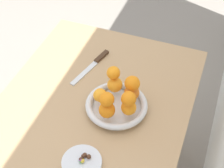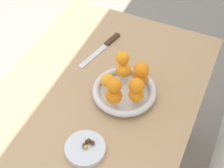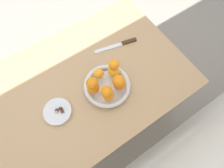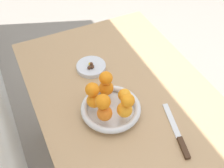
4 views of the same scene
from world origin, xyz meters
The scene contains 20 objects.
dining_table centered at (0.00, 0.00, 0.65)m, with size 1.10×0.76×0.74m.
fruit_bowl centered at (-0.07, 0.10, 0.76)m, with size 0.24×0.24×0.04m.
candy_dish centered at (0.21, 0.07, 0.75)m, with size 0.14×0.14×0.02m, color silver.
orange_0 centered at (0.00, 0.09, 0.81)m, with size 0.06×0.06×0.06m, color orange.
orange_1 centered at (-0.04, 0.16, 0.81)m, with size 0.06×0.06×0.06m, color orange.
orange_2 centered at (-0.12, 0.14, 0.81)m, with size 0.06×0.06×0.06m, color orange.
orange_3 centered at (-0.13, 0.07, 0.81)m, with size 0.06×0.06×0.06m, color orange.
orange_4 centered at (-0.06, 0.03, 0.81)m, with size 0.05×0.05×0.05m, color orange.
orange_5 centered at (-0.11, 0.15, 0.87)m, with size 0.06×0.06×0.06m, color orange.
orange_6 centered at (-0.03, 0.16, 0.87)m, with size 0.06×0.06×0.06m, color orange.
orange_7 centered at (0.00, 0.09, 0.87)m, with size 0.06×0.06×0.06m, color orange.
orange_8 centered at (-0.14, 0.06, 0.87)m, with size 0.05×0.05×0.05m, color orange.
candy_ball_0 centered at (0.21, 0.07, 0.77)m, with size 0.01×0.01×0.01m, color #4C9947.
candy_ball_1 centered at (0.21, 0.08, 0.77)m, with size 0.02×0.02×0.02m, color gold.
candy_ball_2 centered at (0.18, 0.07, 0.77)m, with size 0.02×0.02×0.02m, color #472819.
candy_ball_3 centered at (0.20, 0.07, 0.77)m, with size 0.02×0.02×0.02m, color #472819.
candy_ball_4 centered at (0.18, 0.09, 0.77)m, with size 0.02×0.02×0.02m, color #472819.
candy_ball_5 centered at (0.19, 0.07, 0.77)m, with size 0.01×0.01×0.01m, color #472819.
candy_ball_6 centered at (0.21, 0.07, 0.77)m, with size 0.02×0.02×0.02m, color #8C4C99.
knife centered at (-0.28, -0.09, 0.75)m, with size 0.26×0.08×0.01m.
Camera 4 is at (-0.72, 0.40, 1.65)m, focal length 45.00 mm.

